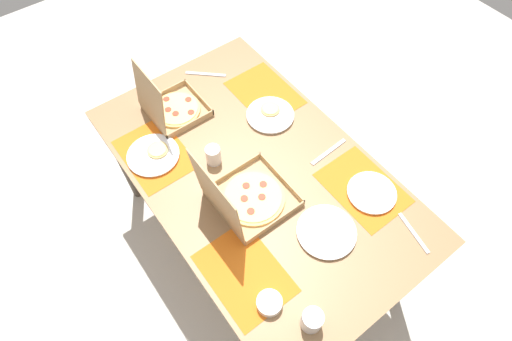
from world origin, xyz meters
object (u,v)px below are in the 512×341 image
(pizza_box_edge_far, at_px, (171,107))
(plate_near_left, at_px, (270,115))
(pizza_box_corner_right, at_px, (246,197))
(cup_red, at_px, (312,320))
(cup_clear_left, at_px, (213,155))
(condiment_bowl, at_px, (269,303))
(plate_near_right, at_px, (372,193))
(plate_far_left, at_px, (154,155))
(plate_far_right, at_px, (326,232))

(pizza_box_edge_far, relative_size, plate_near_left, 1.28)
(pizza_box_corner_right, bearing_deg, cup_red, 169.23)
(cup_clear_left, height_order, condiment_bowl, cup_clear_left)
(condiment_bowl, bearing_deg, pizza_box_edge_far, -10.46)
(pizza_box_edge_far, bearing_deg, plate_near_right, -153.48)
(pizza_box_corner_right, height_order, condiment_bowl, pizza_box_corner_right)
(plate_near_left, relative_size, cup_clear_left, 2.53)
(pizza_box_corner_right, height_order, pizza_box_edge_far, pizza_box_corner_right)
(plate_near_right, xyz_separation_m, condiment_bowl, (-0.10, 0.63, 0.01))
(plate_near_left, bearing_deg, plate_far_left, 77.26)
(plate_far_left, bearing_deg, cup_clear_left, -132.56)
(plate_far_right, bearing_deg, cup_red, 128.93)
(plate_far_left, xyz_separation_m, cup_red, (-0.97, -0.09, 0.04))
(pizza_box_edge_far, relative_size, condiment_bowl, 3.11)
(condiment_bowl, bearing_deg, cup_clear_left, -16.40)
(pizza_box_corner_right, bearing_deg, plate_far_left, 22.98)
(plate_far_left, xyz_separation_m, plate_near_right, (-0.72, -0.64, -0.00))
(plate_near_right, bearing_deg, pizza_box_edge_far, 26.52)
(pizza_box_edge_far, height_order, plate_near_right, pizza_box_edge_far)
(pizza_box_corner_right, relative_size, cup_clear_left, 3.76)
(cup_red, distance_m, cup_clear_left, 0.79)
(cup_red, bearing_deg, plate_near_left, -29.43)
(plate_far_right, distance_m, condiment_bowl, 0.36)
(plate_near_left, height_order, cup_red, cup_red)
(plate_far_right, xyz_separation_m, cup_clear_left, (0.56, 0.17, 0.04))
(pizza_box_edge_far, height_order, cup_clear_left, pizza_box_edge_far)
(plate_near_right, xyz_separation_m, cup_clear_left, (0.54, 0.44, 0.04))
(pizza_box_edge_far, distance_m, plate_near_left, 0.47)
(pizza_box_corner_right, relative_size, pizza_box_edge_far, 1.16)
(plate_near_left, distance_m, plate_far_right, 0.64)
(plate_near_right, distance_m, cup_clear_left, 0.70)
(cup_clear_left, bearing_deg, plate_far_right, -163.47)
(plate_far_left, distance_m, condiment_bowl, 0.83)
(plate_far_left, relative_size, plate_far_right, 0.98)
(pizza_box_corner_right, bearing_deg, condiment_bowl, 155.42)
(pizza_box_corner_right, distance_m, condiment_bowl, 0.42)
(plate_far_left, height_order, plate_far_right, plate_far_left)
(pizza_box_edge_far, relative_size, plate_far_left, 1.25)
(plate_near_left, xyz_separation_m, plate_near_right, (-0.60, -0.08, -0.00))
(pizza_box_edge_far, height_order, plate_far_left, pizza_box_edge_far)
(plate_far_left, xyz_separation_m, condiment_bowl, (-0.83, -0.01, 0.01))
(pizza_box_corner_right, height_order, plate_near_right, pizza_box_corner_right)
(cup_red, bearing_deg, plate_far_left, 5.20)
(pizza_box_corner_right, xyz_separation_m, pizza_box_edge_far, (0.61, -0.01, -0.01))
(plate_near_left, bearing_deg, condiment_bowl, 141.86)
(plate_far_right, height_order, condiment_bowl, condiment_bowl)
(condiment_bowl, bearing_deg, pizza_box_corner_right, -24.58)
(plate_near_left, bearing_deg, cup_clear_left, 99.05)
(pizza_box_corner_right, relative_size, cup_red, 3.70)
(cup_red, relative_size, condiment_bowl, 0.98)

